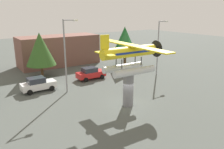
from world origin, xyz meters
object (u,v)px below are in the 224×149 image
Objects in this scene: streetlight_secondary at (159,44)px; tree_east at (40,49)px; streetlight_primary at (66,52)px; tree_center_back at (125,43)px; storefront_building at (59,50)px; tree_far_east at (125,39)px; car_far_red at (91,73)px; car_mid_white at (38,84)px; floatplane_monument at (130,56)px; display_pedestal at (128,89)px.

streetlight_secondary is 17.77m from tree_east.
streetlight_primary is 1.06× the size of streetlight_secondary.
streetlight_primary is at bearing -158.25° from tree_center_back.
streetlight_secondary is 5.91m from tree_center_back.
tree_east is at bearing 93.90° from streetlight_primary.
streetlight_primary reaches higher than tree_center_back.
storefront_building is 12.19m from tree_far_east.
tree_center_back is (7.79, 1.90, 3.51)m from car_far_red.
streetlight_secondary is at bearing -8.92° from car_mid_white.
floatplane_monument is 11.55m from car_far_red.
tree_east reaches higher than car_far_red.
streetlight_secondary is 1.19× the size of tree_far_east.
car_mid_white is 0.65× the size of tree_center_back.
storefront_building reaches higher than car_far_red.
tree_far_east is (14.70, 7.85, -0.34)m from streetlight_primary.
tree_center_back is (15.69, 2.65, 3.51)m from car_mid_white.
car_far_red is (1.30, 10.61, -4.39)m from floatplane_monument.
floatplane_monument is 16.25m from tree_east.
car_mid_white is 18.56m from streetlight_secondary.
storefront_building is at bearing 145.97° from tree_far_east.
car_far_red is (7.90, 0.75, 0.00)m from car_mid_white.
tree_far_east is (11.06, 15.28, -0.58)m from floatplane_monument.
streetlight_secondary reaches higher than floatplane_monument.
car_far_red is at bearing -154.44° from tree_far_east.
streetlight_secondary is (10.03, -3.56, 3.88)m from car_far_red.
car_mid_white is at bearing -122.36° from storefront_building.
display_pedestal is 0.86× the size of car_far_red.
display_pedestal is 0.35× the size of floatplane_monument.
storefront_building is at bearing 50.13° from tree_east.
tree_far_east is (9.97, -6.73, 2.03)m from storefront_building.
tree_far_east reaches higher than car_mid_white.
floatplane_monument is 1.62× the size of tree_center_back.
display_pedestal is at bearing -75.42° from tree_east.
tree_east is (-4.20, 15.66, -1.01)m from floatplane_monument.
car_mid_white is 7.94m from car_far_red.
tree_east reaches higher than tree_center_back.
display_pedestal is 0.44× the size of streetlight_secondary.
streetlight_primary is 8.29m from tree_east.
storefront_building is 2.05× the size of tree_far_east.
streetlight_primary is at bearing -108.00° from storefront_building.
streetlight_secondary is at bearing -55.65° from storefront_building.
streetlight_secondary reaches higher than storefront_building.
floatplane_monument reaches higher than storefront_building.
tree_east reaches higher than storefront_building.
car_far_red is 11.54m from storefront_building.
display_pedestal is 13.76m from streetlight_secondary.
car_far_red is 8.20m from tree_east.
display_pedestal is 8.82m from streetlight_primary.
car_mid_white is 0.51× the size of streetlight_secondary.
car_mid_white is (-6.60, 9.86, -4.39)m from floatplane_monument.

